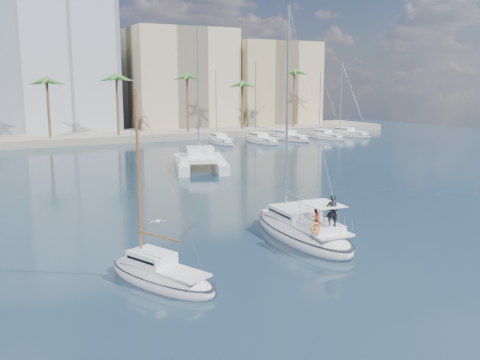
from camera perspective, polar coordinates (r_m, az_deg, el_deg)
ground at (r=36.68m, az=0.86°, el=-5.18°), size 160.00×160.00×0.00m
quay at (r=94.11m, az=-16.95°, el=4.34°), size 120.00×14.00×1.20m
building_beige at (r=108.29m, az=-6.42°, el=10.45°), size 20.00×14.00×20.00m
building_tan_right at (r=115.21m, az=3.43°, el=9.99°), size 18.00×12.00×18.00m
palm_centre at (r=89.72m, az=-16.80°, el=10.27°), size 3.60×3.60×12.30m
palm_right at (r=101.67m, az=2.70°, el=10.66°), size 3.60×3.60×12.30m
main_sloop at (r=34.49m, az=6.63°, el=-5.40°), size 3.83×10.51×15.37m
small_sloop at (r=27.24m, az=-8.49°, el=-10.06°), size 4.82×7.33×10.10m
catamaran at (r=61.54m, az=-4.27°, el=2.23°), size 8.59×12.09×16.08m
seagull at (r=37.19m, az=-8.77°, el=-4.38°), size 1.18×0.50×0.22m
moored_yacht_a at (r=86.89m, az=-2.09°, el=3.91°), size 3.37×9.52×11.90m
moored_yacht_b at (r=88.09m, az=2.30°, el=4.00°), size 3.32×10.83×13.72m
moored_yacht_c at (r=93.12m, az=5.19°, el=4.31°), size 3.98×12.33×15.54m
moored_yacht_d at (r=95.13m, az=9.15°, el=4.35°), size 3.52×9.55×11.90m
moored_yacht_e at (r=100.65m, az=11.47°, el=4.61°), size 4.61×11.11×13.72m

